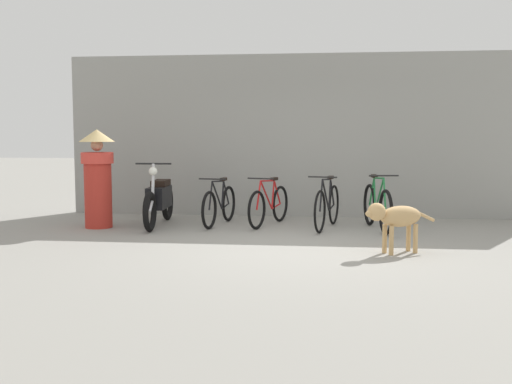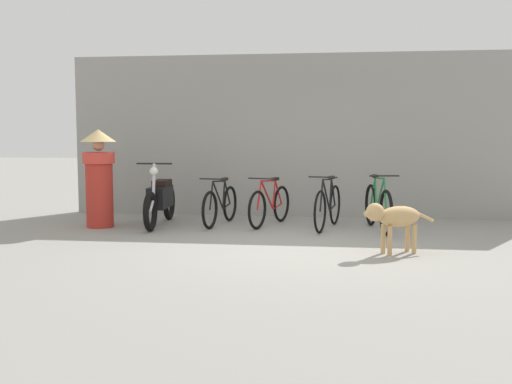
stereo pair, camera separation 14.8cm
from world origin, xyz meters
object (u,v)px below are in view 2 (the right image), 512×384
object	(u,v)px
bicycle_3	(378,207)
person_in_robes	(99,175)
motorcycle	(160,200)
bicycle_1	(270,205)
bicycle_0	(220,205)
bicycle_2	(328,206)
stray_dog	(394,218)

from	to	relation	value
bicycle_3	person_in_robes	xyz separation A→B (m)	(-4.52, -0.27, 0.50)
bicycle_3	motorcycle	size ratio (longest dim) A/B	0.86
bicycle_1	person_in_robes	size ratio (longest dim) A/B	0.95
bicycle_0	bicycle_3	xyz separation A→B (m)	(2.60, -0.22, 0.04)
bicycle_0	bicycle_2	world-z (taller)	bicycle_2
bicycle_3	bicycle_2	bearing A→B (deg)	-103.63
motorcycle	person_in_robes	distance (m)	1.07
bicycle_1	stray_dog	xyz separation A→B (m)	(1.83, -2.22, 0.13)
bicycle_1	person_in_robes	bearing A→B (deg)	-59.95
bicycle_0	person_in_robes	distance (m)	2.06
person_in_robes	bicycle_1	bearing A→B (deg)	-157.93
bicycle_0	stray_dog	world-z (taller)	bicycle_0
bicycle_1	motorcycle	size ratio (longest dim) A/B	0.78
bicycle_1	bicycle_0	bearing A→B (deg)	-66.84
bicycle_0	stray_dog	xyz separation A→B (m)	(2.66, -2.15, 0.13)
stray_dog	bicycle_0	bearing A→B (deg)	-67.55
bicycle_2	stray_dog	size ratio (longest dim) A/B	1.69
bicycle_2	stray_dog	xyz separation A→B (m)	(0.86, -1.98, 0.10)
bicycle_0	motorcycle	world-z (taller)	motorcycle
bicycle_0	bicycle_1	xyz separation A→B (m)	(0.83, 0.07, 0.00)
motorcycle	person_in_robes	world-z (taller)	person_in_robes
person_in_robes	stray_dog	bearing A→B (deg)	170.76
bicycle_1	stray_dog	world-z (taller)	bicycle_1
bicycle_2	motorcycle	xyz separation A→B (m)	(-2.80, -0.00, 0.07)
bicycle_2	stray_dog	bearing A→B (deg)	36.82
bicycle_0	bicycle_3	distance (m)	2.61
bicycle_0	stray_dog	distance (m)	3.42
bicycle_2	stray_dog	world-z (taller)	bicycle_2
bicycle_1	bicycle_3	world-z (taller)	bicycle_3
bicycle_0	stray_dog	size ratio (longest dim) A/B	1.63
bicycle_2	person_in_robes	xyz separation A→B (m)	(-3.73, -0.32, 0.50)
bicycle_2	bicycle_0	bearing A→B (deg)	-81.97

